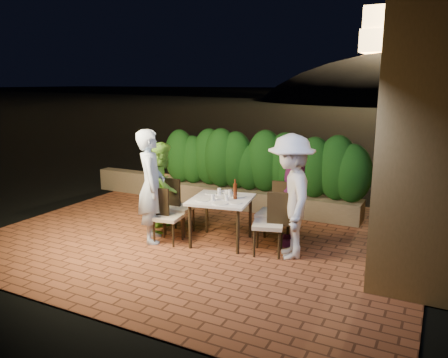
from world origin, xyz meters
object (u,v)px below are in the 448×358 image
Objects in this scene: beer_bottle at (235,189)px; bowl at (226,192)px; chair_right_back at (273,212)px; diner_purple at (294,192)px; chair_left_back at (179,206)px; parapet_lamp at (161,172)px; dining_table at (221,221)px; chair_right_front at (268,223)px; diner_blue at (151,186)px; diner_white at (291,197)px; diner_green at (163,187)px; chair_left_front at (168,216)px.

beer_bottle is 1.78× the size of bowl.
diner_purple is at bearing -161.70° from chair_right_back.
parapet_lamp is (-1.75, 1.96, 0.09)m from chair_left_back.
beer_bottle is 0.73m from chair_right_back.
dining_table is at bearing 20.26° from chair_right_back.
bowl is at bearing -1.10° from chair_right_back.
diner_blue reaches higher than chair_right_front.
parapet_lamp is at bearing -2.00° from diner_blue.
diner_white is 1.06× the size of diner_purple.
diner_white is at bearing -114.47° from diner_blue.
parapet_lamp is at bearing 141.96° from dining_table.
diner_blue is (-1.83, -0.78, 0.40)m from chair_right_back.
chair_left_back is 0.55× the size of diner_purple.
diner_green is (-1.14, -0.19, 0.01)m from bowl.
chair_left_front is 1.71m from chair_right_back.
chair_left_front is at bearing -84.07° from chair_left_back.
parapet_lamp is at bearing 119.77° from chair_left_front.
diner_purple reaches higher than beer_bottle.
dining_table is at bearing -10.02° from chair_left_back.
chair_right_back is 0.56× the size of diner_white.
chair_right_front is 0.72m from diner_purple.
diner_green is at bearing 123.40° from chair_left_front.
chair_right_front is 2.09m from diner_green.
chair_right_back reaches higher than parapet_lamp.
diner_white is at bearing -2.19° from dining_table.
diner_blue is 1.00× the size of diner_white.
diner_white reaches higher than chair_right_front.
chair_left_back is (-0.86, 0.09, 0.10)m from dining_table.
diner_blue reaches higher than chair_right_back.
diner_blue is at bearing 177.01° from diner_green.
diner_blue is (-0.20, -0.51, 0.45)m from chair_left_back.
dining_table is at bearing -160.67° from beer_bottle.
beer_bottle is 1.16m from chair_left_back.
beer_bottle is 1.37m from diner_blue.
diner_purple is (0.29, 0.12, 0.35)m from chair_right_back.
chair_left_front is 0.93× the size of chair_right_front.
dining_table is 0.54× the size of diner_purple.
diner_white is at bearing 132.00° from chair_right_back.
bowl is 0.10× the size of diner_blue.
bowl is at bearing -100.93° from diner_purple.
chair_left_back reaches higher than bowl.
diner_green is 0.85× the size of diner_white.
chair_right_front reaches higher than dining_table.
dining_table is 0.87m from chair_left_back.
chair_left_front is (-0.71, -0.69, -0.32)m from bowl.
chair_right_front is at bearing -10.37° from chair_left_back.
beer_bottle is at bearing -34.89° from parapet_lamp.
bowl is 1.30× the size of parapet_lamp.
diner_blue is 13.26× the size of parapet_lamp.
diner_purple reaches higher than diner_green.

